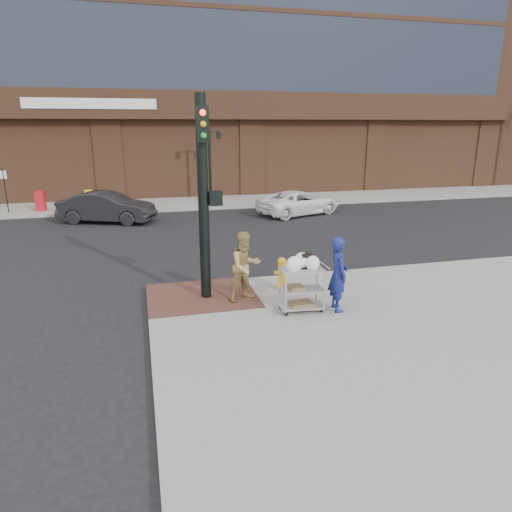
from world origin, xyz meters
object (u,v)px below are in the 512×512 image
object	(u,v)px
traffic_signal_pole	(204,194)
fire_hydrant	(282,273)
pedestrian_tan	(245,266)
minivan_white	(299,203)
sedan_dark	(107,207)
woman_blue	(338,274)
utility_cart	(302,285)
lamp_post	(210,158)

from	to	relation	value
traffic_signal_pole	fire_hydrant	xyz separation A→B (m)	(2.05, 0.15, -2.24)
fire_hydrant	pedestrian_tan	bearing A→B (deg)	-153.49
traffic_signal_pole	minivan_white	bearing A→B (deg)	59.73
sedan_dark	woman_blue	bearing A→B (deg)	-133.83
minivan_white	utility_cart	distance (m)	13.04
woman_blue	minivan_white	bearing A→B (deg)	-10.51
sedan_dark	lamp_post	bearing A→B (deg)	-32.60
minivan_white	traffic_signal_pole	bearing A→B (deg)	130.33
woman_blue	utility_cart	bearing A→B (deg)	84.83
woman_blue	utility_cart	world-z (taller)	woman_blue
lamp_post	minivan_white	world-z (taller)	lamp_post
traffic_signal_pole	utility_cart	world-z (taller)	traffic_signal_pole
traffic_signal_pole	utility_cart	bearing A→B (deg)	-35.46
lamp_post	woman_blue	xyz separation A→B (m)	(0.41, -16.83, -1.57)
traffic_signal_pole	fire_hydrant	bearing A→B (deg)	4.27
traffic_signal_pole	sedan_dark	size ratio (longest dim) A/B	1.14
pedestrian_tan	sedan_dark	xyz separation A→B (m)	(-3.97, 11.60, -0.31)
lamp_post	fire_hydrant	distance (m)	15.22
pedestrian_tan	utility_cart	size ratio (longest dim) A/B	1.26
pedestrian_tan	woman_blue	bearing A→B (deg)	-50.18
sedan_dark	traffic_signal_pole	bearing A→B (deg)	-143.47
minivan_white	woman_blue	bearing A→B (deg)	145.13
lamp_post	woman_blue	size ratio (longest dim) A/B	2.22
woman_blue	sedan_dark	size ratio (longest dim) A/B	0.41
sedan_dark	fire_hydrant	distance (m)	12.16
lamp_post	fire_hydrant	world-z (taller)	lamp_post
lamp_post	pedestrian_tan	world-z (taller)	lamp_post
traffic_signal_pole	pedestrian_tan	size ratio (longest dim) A/B	2.82
minivan_white	fire_hydrant	size ratio (longest dim) A/B	5.05
sedan_dark	utility_cart	distance (m)	13.63
minivan_white	utility_cart	xyz separation A→B (m)	(-4.29, -12.31, 0.18)
traffic_signal_pole	minivan_white	xyz separation A→B (m)	(6.34, 10.86, -2.22)
pedestrian_tan	fire_hydrant	distance (m)	1.35
traffic_signal_pole	woman_blue	xyz separation A→B (m)	(2.89, -1.61, -1.78)
lamp_post	pedestrian_tan	size ratio (longest dim) A/B	2.26
lamp_post	sedan_dark	size ratio (longest dim) A/B	0.91
woman_blue	fire_hydrant	size ratio (longest dim) A/B	2.07
pedestrian_tan	fire_hydrant	size ratio (longest dim) A/B	2.04
woman_blue	pedestrian_tan	world-z (taller)	woman_blue
utility_cart	traffic_signal_pole	bearing A→B (deg)	144.54
woman_blue	minivan_white	xyz separation A→B (m)	(3.45, 12.46, -0.44)
sedan_dark	fire_hydrant	size ratio (longest dim) A/B	5.05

